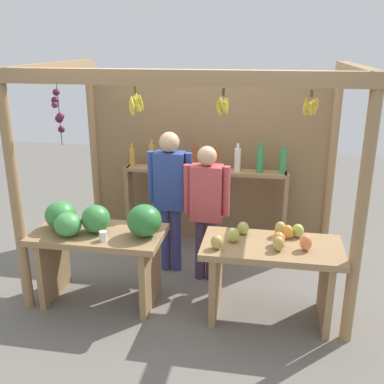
{
  "coord_description": "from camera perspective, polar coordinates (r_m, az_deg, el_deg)",
  "views": [
    {
      "loc": [
        0.74,
        -4.37,
        2.44
      ],
      "look_at": [
        0.0,
        -0.19,
        1.01
      ],
      "focal_mm": 41.68,
      "sensor_mm": 36.0,
      "label": 1
    }
  ],
  "objects": [
    {
      "name": "ground_plane",
      "position": [
        5.06,
        0.37,
        -10.24
      ],
      "size": [
        12.0,
        12.0,
        0.0
      ],
      "primitive_type": "plane",
      "color": "slate",
      "rests_on": "ground"
    },
    {
      "name": "market_stall",
      "position": [
        4.98,
        1.2,
        5.55
      ],
      "size": [
        3.08,
        1.98,
        2.25
      ],
      "color": "#99754C",
      "rests_on": "ground"
    },
    {
      "name": "fruit_counter_left",
      "position": [
        4.34,
        -11.79,
        -5.6
      ],
      "size": [
        1.3,
        0.64,
        1.04
      ],
      "color": "#99754C",
      "rests_on": "ground"
    },
    {
      "name": "fruit_counter_right",
      "position": [
        4.13,
        10.01,
        -8.83
      ],
      "size": [
        1.24,
        0.64,
        0.88
      ],
      "color": "#99754C",
      "rests_on": "ground"
    },
    {
      "name": "bottle_shelf_unit",
      "position": [
        5.37,
        1.96,
        0.98
      ],
      "size": [
        1.97,
        0.22,
        1.36
      ],
      "color": "#99754C",
      "rests_on": "ground"
    },
    {
      "name": "vendor_man",
      "position": [
        4.77,
        -2.83,
        0.21
      ],
      "size": [
        0.48,
        0.21,
        1.57
      ],
      "rotation": [
        0.0,
        0.0,
        -0.08
      ],
      "color": "navy",
      "rests_on": "ground"
    },
    {
      "name": "vendor_woman",
      "position": [
        4.59,
        1.86,
        -1.42
      ],
      "size": [
        0.48,
        0.2,
        1.47
      ],
      "rotation": [
        0.0,
        0.0,
        -0.02
      ],
      "color": "#453050",
      "rests_on": "ground"
    }
  ]
}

